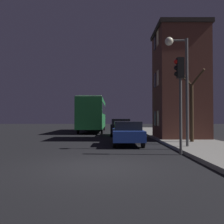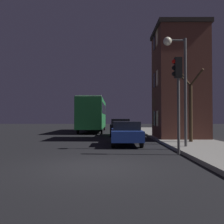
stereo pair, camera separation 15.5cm
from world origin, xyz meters
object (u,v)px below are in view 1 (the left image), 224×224
object	(u,v)px
streetlamp	(179,69)
traffic_light	(179,85)
car_mid_lane	(120,127)
car_near_lane	(126,132)
bare_tree	(190,105)
bus	(92,113)

from	to	relation	value
streetlamp	traffic_light	world-z (taller)	streetlamp
streetlamp	car_mid_lane	distance (m)	10.78
car_near_lane	streetlamp	bearing A→B (deg)	-41.08
traffic_light	car_mid_lane	xyz separation A→B (m)	(-2.19, 11.74, -2.23)
car_mid_lane	streetlamp	bearing A→B (deg)	-74.97
bare_tree	car_near_lane	size ratio (longest dim) A/B	1.04
bus	car_near_lane	distance (m)	14.45
streetlamp	car_mid_lane	bearing A→B (deg)	105.03
bare_tree	traffic_light	bearing A→B (deg)	-113.30
car_mid_lane	traffic_light	bearing A→B (deg)	-79.45
streetlamp	bare_tree	bearing A→B (deg)	61.17
traffic_light	bare_tree	bearing A→B (deg)	66.70
streetlamp	bus	world-z (taller)	streetlamp
traffic_light	bus	world-z (taller)	traffic_light
streetlamp	bare_tree	distance (m)	3.34
car_mid_lane	bare_tree	bearing A→B (deg)	-61.26
traffic_light	car_near_lane	distance (m)	5.06
traffic_light	car_mid_lane	distance (m)	12.15
bus	car_near_lane	bearing A→B (deg)	-77.45
traffic_light	bare_tree	world-z (taller)	bare_tree
bus	car_near_lane	size ratio (longest dim) A/B	2.46
car_near_lane	bare_tree	bearing A→B (deg)	4.71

